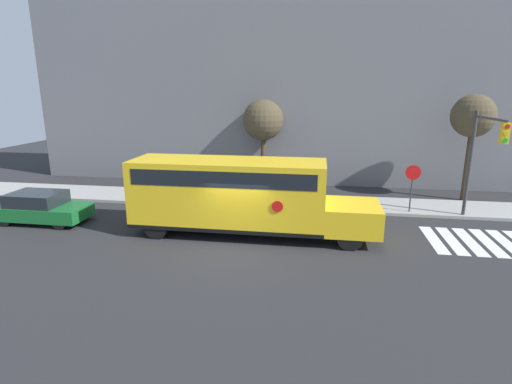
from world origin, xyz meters
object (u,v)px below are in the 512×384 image
tree_near_sidewalk (473,117)px  tree_far_sidewalk (263,121)px  parked_car (41,207)px  stop_sign (412,182)px  school_bus (238,193)px  traffic_light (481,151)px

tree_near_sidewalk → tree_far_sidewalk: (-11.59, 1.64, -0.46)m
parked_car → stop_sign: size_ratio=1.66×
school_bus → stop_sign: 8.82m
parked_car → traffic_light: 20.13m
parked_car → tree_near_sidewalk: tree_near_sidewalk is taller
school_bus → tree_near_sidewalk: size_ratio=1.77×
school_bus → tree_near_sidewalk: (11.39, 7.28, 2.81)m
parked_car → tree_far_sidewalk: size_ratio=0.76×
school_bus → parked_car: 9.48m
stop_sign → traffic_light: size_ratio=0.49×
school_bus → traffic_light: size_ratio=2.01×
stop_sign → tree_far_sidewalk: 9.77m
school_bus → traffic_light: bearing=15.1°
school_bus → parked_car: bearing=179.5°
parked_car → tree_far_sidewalk: (9.22, 8.83, 3.46)m
school_bus → tree_far_sidewalk: tree_far_sidewalk is taller
stop_sign → traffic_light: bearing=-25.6°
stop_sign → tree_near_sidewalk: bearing=43.1°
stop_sign → tree_near_sidewalk: 5.65m
tree_near_sidewalk → tree_far_sidewalk: tree_near_sidewalk is taller
school_bus → stop_sign: bearing=26.9°
school_bus → parked_car: school_bus is taller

